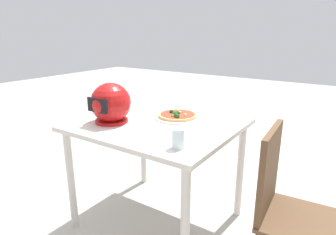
% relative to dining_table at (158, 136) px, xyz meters
% --- Properties ---
extents(ground_plane, '(14.00, 14.00, 0.00)m').
position_rel_dining_table_xyz_m(ground_plane, '(0.00, 0.00, -0.67)').
color(ground_plane, '#B2ADA3').
extents(dining_table, '(1.03, 0.92, 0.76)m').
position_rel_dining_table_xyz_m(dining_table, '(0.00, 0.00, 0.00)').
color(dining_table, beige).
rests_on(dining_table, ground).
extents(pizza_plate, '(0.32, 0.32, 0.01)m').
position_rel_dining_table_xyz_m(pizza_plate, '(-0.06, -0.16, 0.10)').
color(pizza_plate, white).
rests_on(pizza_plate, dining_table).
extents(pizza, '(0.28, 0.28, 0.06)m').
position_rel_dining_table_xyz_m(pizza, '(-0.06, -0.16, 0.12)').
color(pizza, tan).
rests_on(pizza, pizza_plate).
extents(motorcycle_helmet, '(0.27, 0.27, 0.27)m').
position_rel_dining_table_xyz_m(motorcycle_helmet, '(0.27, 0.17, 0.22)').
color(motorcycle_helmet, '#B21414').
rests_on(motorcycle_helmet, dining_table).
extents(drinking_glass, '(0.07, 0.07, 0.11)m').
position_rel_dining_table_xyz_m(drinking_glass, '(-0.35, 0.30, 0.15)').
color(drinking_glass, silver).
rests_on(drinking_glass, dining_table).
extents(chair_side, '(0.43, 0.43, 0.90)m').
position_rel_dining_table_xyz_m(chair_side, '(-0.88, 0.11, -0.16)').
color(chair_side, brown).
rests_on(chair_side, ground).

